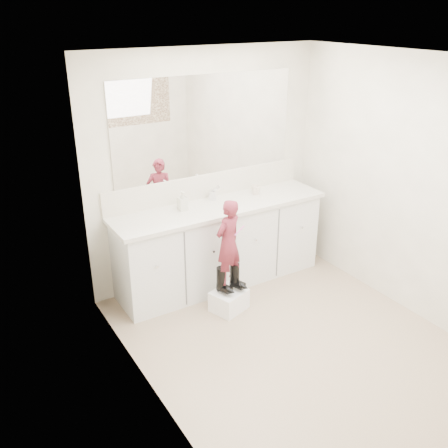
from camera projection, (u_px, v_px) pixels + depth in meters
floor at (290, 340)px, 4.45m from camera, size 3.00×3.00×0.00m
ceiling at (309, 58)px, 3.49m from camera, size 3.00×3.00×0.00m
wall_back at (206, 168)px, 5.15m from camera, size 2.60×0.00×2.60m
wall_left at (147, 254)px, 3.35m from camera, size 0.00×3.00×3.00m
wall_right at (409, 188)px, 4.59m from camera, size 0.00×3.00×3.00m
vanity_cabinet at (220, 245)px, 5.24m from camera, size 2.20×0.55×0.85m
countertop at (221, 207)px, 5.05m from camera, size 2.28×0.58×0.04m
backsplash at (207, 185)px, 5.21m from camera, size 2.28×0.03×0.25m
mirror at (206, 126)px, 4.96m from camera, size 2.00×0.02×1.00m
faucet at (212, 195)px, 5.15m from camera, size 0.08×0.08×0.10m
cup at (256, 190)px, 5.31m from camera, size 0.14×0.14×0.10m
soap_bottle at (182, 201)px, 4.88m from camera, size 0.09×0.09×0.19m
step_stool at (229, 300)px, 4.86m from camera, size 0.39×0.36×0.21m
boot_left at (221, 280)px, 4.75m from camera, size 0.15×0.20×0.27m
boot_right at (235, 276)px, 4.82m from camera, size 0.15×0.20×0.27m
toddler at (228, 242)px, 4.63m from camera, size 0.35×0.29×0.83m
toothbrush at (239, 231)px, 4.55m from camera, size 0.13×0.05×0.06m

